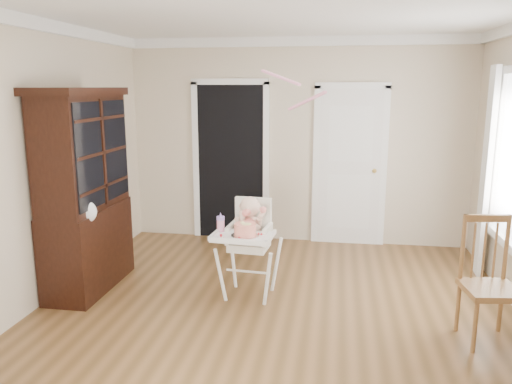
% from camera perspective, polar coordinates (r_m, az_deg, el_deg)
% --- Properties ---
extents(floor, '(5.00, 5.00, 0.00)m').
position_cam_1_polar(floor, '(4.65, 1.80, -14.55)').
color(floor, brown).
rests_on(floor, ground).
extents(ceiling, '(5.00, 5.00, 0.00)m').
position_cam_1_polar(ceiling, '(4.21, 2.05, 20.50)').
color(ceiling, white).
rests_on(ceiling, wall_back).
extents(wall_back, '(4.50, 0.00, 4.50)m').
position_cam_1_polar(wall_back, '(6.69, 4.70, 5.69)').
color(wall_back, beige).
rests_on(wall_back, floor).
extents(wall_left, '(0.00, 5.00, 5.00)m').
position_cam_1_polar(wall_left, '(5.03, -24.44, 2.60)').
color(wall_left, beige).
rests_on(wall_left, floor).
extents(crown_molding, '(4.50, 5.00, 0.12)m').
position_cam_1_polar(crown_molding, '(4.20, 2.04, 19.69)').
color(crown_molding, white).
rests_on(crown_molding, ceiling).
extents(doorway, '(1.06, 0.05, 2.22)m').
position_cam_1_polar(doorway, '(6.83, -2.90, 3.81)').
color(doorway, black).
rests_on(doorway, wall_back).
extents(closet_door, '(0.96, 0.09, 2.13)m').
position_cam_1_polar(closet_door, '(6.69, 10.64, 2.71)').
color(closet_door, white).
rests_on(closet_door, wall_back).
extents(high_chair, '(0.62, 0.75, 1.01)m').
position_cam_1_polar(high_chair, '(4.95, -0.79, -5.14)').
color(high_chair, white).
rests_on(high_chair, floor).
extents(baby, '(0.30, 0.24, 0.47)m').
position_cam_1_polar(baby, '(4.93, -0.71, -3.30)').
color(baby, beige).
rests_on(baby, high_chair).
extents(cake, '(0.27, 0.27, 0.12)m').
position_cam_1_polar(cake, '(4.69, -1.26, -4.34)').
color(cake, silver).
rests_on(cake, high_chair).
extents(sippy_cup, '(0.08, 0.08, 0.19)m').
position_cam_1_polar(sippy_cup, '(4.84, -4.06, -3.61)').
color(sippy_cup, pink).
rests_on(sippy_cup, high_chair).
extents(china_cabinet, '(0.55, 1.22, 2.07)m').
position_cam_1_polar(china_cabinet, '(5.35, -18.97, 0.10)').
color(china_cabinet, black).
rests_on(china_cabinet, floor).
extents(dining_chair, '(0.48, 0.48, 1.04)m').
position_cam_1_polar(dining_chair, '(4.57, 25.14, -9.59)').
color(dining_chair, brown).
rests_on(dining_chair, floor).
extents(streamer, '(0.39, 0.34, 0.15)m').
position_cam_1_polar(streamer, '(4.55, 2.81, 12.95)').
color(streamer, pink).
rests_on(streamer, ceiling).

